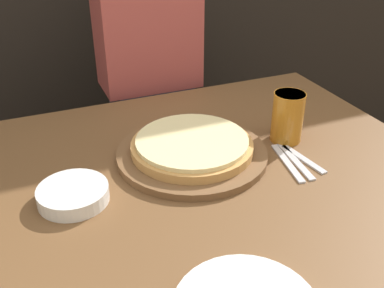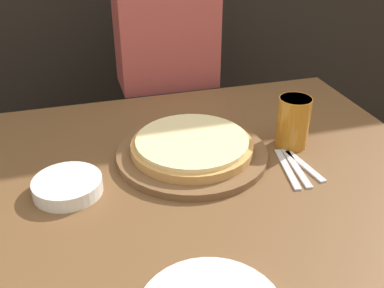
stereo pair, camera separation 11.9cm
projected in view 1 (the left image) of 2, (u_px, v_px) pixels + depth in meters
dining_table at (200, 283)px, 1.28m from camera, size 1.29×1.09×0.71m
pizza_on_board at (192, 149)px, 1.20m from camera, size 0.40×0.40×0.06m
beer_glass at (288, 115)px, 1.25m from camera, size 0.09×0.09×0.14m
side_bowl at (73, 194)px, 1.03m from camera, size 0.16×0.16×0.04m
fork at (287, 163)px, 1.18m from camera, size 0.05×0.19×0.00m
dinner_knife at (295, 161)px, 1.19m from camera, size 0.04×0.19×0.00m
spoon at (303, 159)px, 1.19m from camera, size 0.04×0.16×0.00m
diner_person at (150, 93)px, 1.72m from camera, size 0.36×0.20×1.31m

